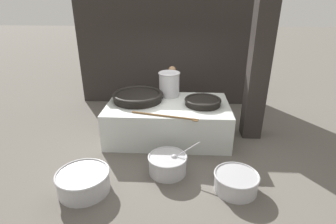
# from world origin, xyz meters

# --- Properties ---
(ground_plane) EXTENTS (60.00, 60.00, 0.00)m
(ground_plane) POSITION_xyz_m (0.00, 0.00, 0.00)
(ground_plane) COLOR #666059
(back_wall) EXTENTS (6.02, 0.24, 3.28)m
(back_wall) POSITION_xyz_m (0.00, 2.47, 1.64)
(back_wall) COLOR #2D2826
(back_wall) RESTS_ON ground_plane
(support_pillar) EXTENTS (0.45, 0.45, 3.28)m
(support_pillar) POSITION_xyz_m (2.11, 0.19, 1.64)
(support_pillar) COLOR #2D2826
(support_pillar) RESTS_ON ground_plane
(hearth_platform) EXTENTS (2.96, 1.75, 0.89)m
(hearth_platform) POSITION_xyz_m (0.00, 0.00, 0.44)
(hearth_platform) COLOR silver
(hearth_platform) RESTS_ON ground_plane
(giant_wok_near) EXTENTS (1.26, 1.26, 0.21)m
(giant_wok_near) POSITION_xyz_m (-0.77, 0.18, 1.00)
(giant_wok_near) COLOR black
(giant_wok_near) RESTS_ON hearth_platform
(giant_wok_far) EXTENTS (0.88, 0.88, 0.16)m
(giant_wok_far) POSITION_xyz_m (0.84, -0.03, 0.98)
(giant_wok_far) COLOR black
(giant_wok_far) RESTS_ON hearth_platform
(stock_pot) EXTENTS (0.56, 0.56, 0.63)m
(stock_pot) POSITION_xyz_m (0.00, 0.58, 1.22)
(stock_pot) COLOR #B7B7BC
(stock_pot) RESTS_ON hearth_platform
(stirring_paddle) EXTENTS (1.47, 0.42, 0.04)m
(stirring_paddle) POSITION_xyz_m (0.02, -0.79, 0.91)
(stirring_paddle) COLOR brown
(stirring_paddle) RESTS_ON hearth_platform
(cook) EXTENTS (0.35, 0.54, 1.49)m
(cook) POSITION_xyz_m (0.04, 1.37, 0.81)
(cook) COLOR #9E7551
(cook) RESTS_ON ground_plane
(prep_bowl_vegetables) EXTENTS (1.02, 0.79, 0.70)m
(prep_bowl_vegetables) POSITION_xyz_m (0.08, -1.54, 0.21)
(prep_bowl_vegetables) COLOR #B7B7BC
(prep_bowl_vegetables) RESTS_ON ground_plane
(prep_bowl_meat) EXTENTS (0.97, 0.97, 0.39)m
(prep_bowl_meat) POSITION_xyz_m (-1.41, -2.18, 0.22)
(prep_bowl_meat) COLOR #B7B7BC
(prep_bowl_meat) RESTS_ON ground_plane
(prep_bowl_extra) EXTENTS (0.82, 0.82, 0.35)m
(prep_bowl_extra) POSITION_xyz_m (1.35, -2.01, 0.19)
(prep_bowl_extra) COLOR #B7B7BC
(prep_bowl_extra) RESTS_ON ground_plane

